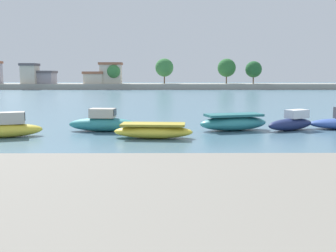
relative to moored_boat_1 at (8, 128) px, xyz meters
The scene contains 7 objects.
moored_boat_1 is the anchor object (origin of this frame).
moored_boat_2 6.33m from the moored_boat_1, 23.74° to the left, with size 5.06×1.88×1.65m.
moored_boat_3 9.54m from the moored_boat_1, ahead, with size 5.21×2.17×0.96m.
moored_boat_4 15.59m from the moored_boat_1, 10.73° to the left, with size 5.48×3.11×1.22m.
moored_boat_5 19.85m from the moored_boat_1, ahead, with size 4.29×3.08×1.49m.
mooring_buoy_0 9.40m from the moored_boat_1, 30.47° to the left, with size 0.25×0.25×0.25m, color white.
distant_shoreline 85.07m from the moored_boat_1, 89.89° to the left, with size 118.77×11.07×8.94m.
Camera 1 is at (7.70, -14.97, 4.02)m, focal length 39.54 mm.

